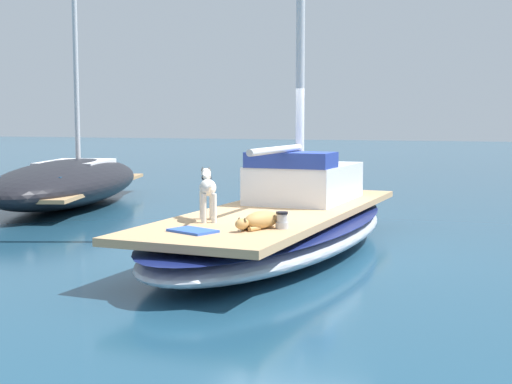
{
  "coord_description": "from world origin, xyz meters",
  "views": [
    {
      "loc": [
        3.48,
        -9.99,
        1.99
      ],
      "look_at": [
        0.0,
        -1.0,
        1.01
      ],
      "focal_mm": 49.47,
      "sensor_mm": 36.0,
      "label": 1
    }
  ],
  "objects_px": {
    "dog_white": "(208,189)",
    "sailboat_main": "(280,230)",
    "deck_towel": "(193,231)",
    "moored_boat_port_side": "(69,181)",
    "dog_tan": "(260,220)",
    "deck_winch": "(282,221)"
  },
  "relations": [
    {
      "from": "sailboat_main",
      "to": "deck_towel",
      "type": "xyz_separation_m",
      "value": [
        -0.24,
        -2.48,
        0.34
      ]
    },
    {
      "from": "sailboat_main",
      "to": "moored_boat_port_side",
      "type": "height_order",
      "value": "moored_boat_port_side"
    },
    {
      "from": "moored_boat_port_side",
      "to": "deck_winch",
      "type": "bearing_deg",
      "value": -38.06
    },
    {
      "from": "dog_tan",
      "to": "moored_boat_port_side",
      "type": "bearing_deg",
      "value": 140.4
    },
    {
      "from": "deck_winch",
      "to": "moored_boat_port_side",
      "type": "distance_m",
      "value": 9.29
    },
    {
      "from": "dog_white",
      "to": "deck_winch",
      "type": "bearing_deg",
      "value": -15.52
    },
    {
      "from": "deck_towel",
      "to": "moored_boat_port_side",
      "type": "bearing_deg",
      "value": 135.17
    },
    {
      "from": "sailboat_main",
      "to": "dog_white",
      "type": "bearing_deg",
      "value": -107.91
    },
    {
      "from": "deck_winch",
      "to": "sailboat_main",
      "type": "bearing_deg",
      "value": 109.97
    },
    {
      "from": "dog_white",
      "to": "moored_boat_port_side",
      "type": "height_order",
      "value": "moored_boat_port_side"
    },
    {
      "from": "deck_winch",
      "to": "dog_white",
      "type": "bearing_deg",
      "value": 164.48
    },
    {
      "from": "dog_white",
      "to": "dog_tan",
      "type": "height_order",
      "value": "dog_white"
    },
    {
      "from": "sailboat_main",
      "to": "dog_white",
      "type": "xyz_separation_m",
      "value": [
        -0.49,
        -1.52,
        0.75
      ]
    },
    {
      "from": "deck_winch",
      "to": "deck_towel",
      "type": "distance_m",
      "value": 1.11
    },
    {
      "from": "deck_towel",
      "to": "moored_boat_port_side",
      "type": "height_order",
      "value": "moored_boat_port_side"
    },
    {
      "from": "dog_white",
      "to": "deck_towel",
      "type": "distance_m",
      "value": 1.07
    },
    {
      "from": "dog_white",
      "to": "sailboat_main",
      "type": "bearing_deg",
      "value": 72.09
    },
    {
      "from": "dog_tan",
      "to": "dog_white",
      "type": "bearing_deg",
      "value": 154.19
    },
    {
      "from": "dog_tan",
      "to": "deck_winch",
      "type": "xyz_separation_m",
      "value": [
        0.24,
        0.12,
        -0.01
      ]
    },
    {
      "from": "sailboat_main",
      "to": "dog_white",
      "type": "relative_size",
      "value": 8.49
    },
    {
      "from": "sailboat_main",
      "to": "dog_tan",
      "type": "relative_size",
      "value": 7.91
    },
    {
      "from": "dog_white",
      "to": "moored_boat_port_side",
      "type": "distance_m",
      "value": 8.21
    }
  ]
}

